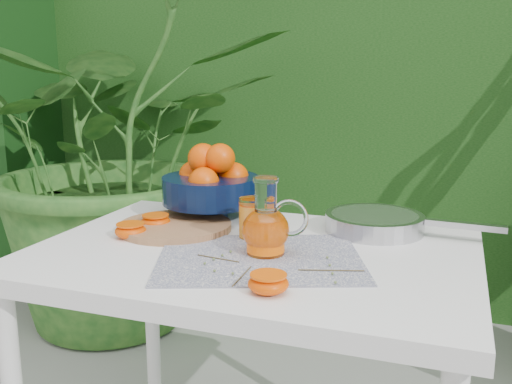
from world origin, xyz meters
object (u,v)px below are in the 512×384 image
(cutting_board, at_px, (175,226))
(white_table, at_px, (253,282))
(fruit_bowl, at_px, (211,184))
(juice_pitcher, at_px, (267,228))
(saute_pan, at_px, (376,222))

(cutting_board, bearing_deg, white_table, -18.70)
(white_table, distance_m, fruit_bowl, 0.36)
(white_table, xyz_separation_m, juice_pitcher, (0.04, -0.03, 0.15))
(juice_pitcher, height_order, saute_pan, juice_pitcher)
(cutting_board, bearing_deg, fruit_bowl, 76.70)
(fruit_bowl, height_order, juice_pitcher, fruit_bowl)
(white_table, distance_m, cutting_board, 0.27)
(white_table, height_order, cutting_board, cutting_board)
(cutting_board, height_order, fruit_bowl, fruit_bowl)
(cutting_board, distance_m, juice_pitcher, 0.31)
(white_table, xyz_separation_m, fruit_bowl, (-0.21, 0.23, 0.18))
(white_table, bearing_deg, juice_pitcher, -37.45)
(fruit_bowl, bearing_deg, white_table, -48.33)
(juice_pitcher, bearing_deg, cutting_board, 158.01)
(white_table, bearing_deg, fruit_bowl, 131.67)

